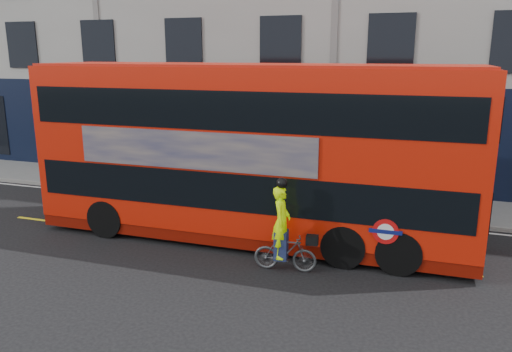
% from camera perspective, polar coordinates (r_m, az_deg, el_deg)
% --- Properties ---
extents(ground, '(120.00, 120.00, 0.00)m').
position_cam_1_polar(ground, '(12.22, 1.37, -11.12)').
color(ground, black).
rests_on(ground, ground).
extents(pavement, '(60.00, 3.00, 0.12)m').
position_cam_1_polar(pavement, '(18.12, 7.44, -2.57)').
color(pavement, gray).
rests_on(pavement, ground).
extents(kerb, '(60.00, 0.12, 0.13)m').
position_cam_1_polar(kerb, '(16.72, 6.44, -3.95)').
color(kerb, gray).
rests_on(kerb, ground).
extents(road_edge_line, '(58.00, 0.10, 0.01)m').
position_cam_1_polar(road_edge_line, '(16.46, 6.21, -4.46)').
color(road_edge_line, silver).
rests_on(road_edge_line, ground).
extents(lane_dashes, '(58.00, 0.12, 0.01)m').
position_cam_1_polar(lane_dashes, '(13.54, 3.26, -8.54)').
color(lane_dashes, yellow).
rests_on(lane_dashes, ground).
extents(bus, '(12.13, 2.87, 4.88)m').
position_cam_1_polar(bus, '(13.78, -0.53, 2.76)').
color(bus, red).
rests_on(bus, ground).
extents(cyclist, '(1.58, 0.68, 2.33)m').
position_cam_1_polar(cyclist, '(12.10, 3.18, -7.21)').
color(cyclist, '#494C4E').
rests_on(cyclist, ground).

